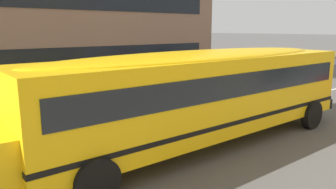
# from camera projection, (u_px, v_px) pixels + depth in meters

# --- Properties ---
(ground_plane) EXTENTS (400.00, 400.00, 0.00)m
(ground_plane) POSITION_uv_depth(u_px,v_px,m) (135.00, 136.00, 10.95)
(ground_plane) COLOR #54514F
(sidewalk_far) EXTENTS (120.00, 3.00, 0.01)m
(sidewalk_far) POSITION_uv_depth(u_px,v_px,m) (53.00, 97.00, 17.03)
(sidewalk_far) COLOR gray
(sidewalk_far) RESTS_ON ground_plane
(lane_centreline) EXTENTS (110.00, 0.16, 0.01)m
(lane_centreline) POSITION_uv_depth(u_px,v_px,m) (135.00, 136.00, 10.94)
(lane_centreline) COLOR silver
(lane_centreline) RESTS_ON ground_plane
(school_bus) EXTENTS (12.92, 3.05, 2.89)m
(school_bus) POSITION_uv_depth(u_px,v_px,m) (197.00, 90.00, 9.72)
(school_bus) COLOR yellow
(school_bus) RESTS_ON ground_plane
(parked_car_grey_far_corner) EXTENTS (3.98, 2.04, 1.64)m
(parked_car_grey_far_corner) POSITION_uv_depth(u_px,v_px,m) (232.00, 71.00, 21.08)
(parked_car_grey_far_corner) COLOR gray
(parked_car_grey_far_corner) RESTS_ON ground_plane
(parked_car_beige_near_corner) EXTENTS (3.93, 1.94, 1.64)m
(parked_car_beige_near_corner) POSITION_uv_depth(u_px,v_px,m) (302.00, 62.00, 26.60)
(parked_car_beige_near_corner) COLOR #C1B28E
(parked_car_beige_near_corner) RESTS_ON ground_plane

